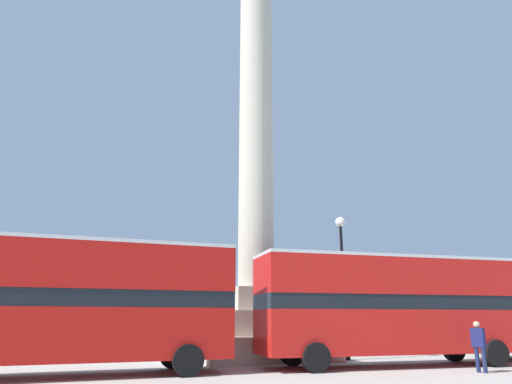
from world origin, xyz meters
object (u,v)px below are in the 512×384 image
Objects in this scene: bus_b at (73,300)px; street_lamp at (343,271)px; monument_column at (256,200)px; pedestrian_near_lamp at (479,344)px; equestrian_statue at (67,322)px; bus_a at (389,304)px.

bus_b is 1.59× the size of street_lamp.
monument_column is at bearing 28.26° from bus_b.
monument_column reaches higher than pedestrian_near_lamp.
monument_column is at bearing 151.60° from street_lamp.
monument_column is 11.17m from equestrian_statue.
monument_column reaches higher than equestrian_statue.
bus_b is at bearing -151.80° from monument_column.
pedestrian_near_lamp is (13.38, -3.59, -1.43)m from bus_b.
equestrian_statue is (-0.37, 8.69, -0.76)m from bus_b.
bus_b is (-8.02, -4.30, -5.17)m from monument_column.
bus_b reaches higher than pedestrian_near_lamp.
monument_column reaches higher than bus_a.
bus_b is 1.80× the size of equestrian_statue.
street_lamp is at bearing 98.03° from bus_a.
bus_a reaches higher than pedestrian_near_lamp.
street_lamp is at bearing -0.54° from pedestrian_near_lamp.
equestrian_statue is (-8.39, 4.39, -5.93)m from monument_column.
monument_column is 11.60m from pedestrian_near_lamp.
equestrian_statue is 13.80m from street_lamp.
monument_column is 3.74× the size of street_lamp.
street_lamp is at bearing 11.42° from bus_b.
street_lamp is at bearing -28.40° from monument_column.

